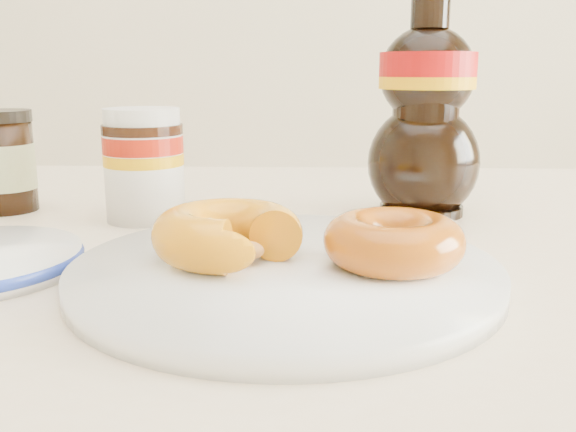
{
  "coord_description": "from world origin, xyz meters",
  "views": [
    {
      "loc": [
        0.03,
        -0.39,
        0.89
      ],
      "look_at": [
        0.01,
        0.08,
        0.79
      ],
      "focal_mm": 40.0,
      "sensor_mm": 36.0,
      "label": 1
    }
  ],
  "objects_px": {
    "plate": "(285,272)",
    "donut_whole": "(394,241)",
    "donut_bitten": "(228,234)",
    "dark_jar": "(3,162)",
    "dining_table": "(277,350)",
    "nutella_jar": "(144,160)",
    "syrup_bottle": "(426,106)"
  },
  "relations": [
    {
      "from": "donut_whole",
      "to": "dark_jar",
      "type": "xyz_separation_m",
      "value": [
        -0.37,
        0.22,
        0.02
      ]
    },
    {
      "from": "plate",
      "to": "donut_bitten",
      "type": "bearing_deg",
      "value": 171.84
    },
    {
      "from": "dining_table",
      "to": "nutella_jar",
      "type": "bearing_deg",
      "value": 139.87
    },
    {
      "from": "dining_table",
      "to": "donut_whole",
      "type": "xyz_separation_m",
      "value": [
        0.08,
        -0.07,
        0.11
      ]
    },
    {
      "from": "plate",
      "to": "donut_bitten",
      "type": "height_order",
      "value": "donut_bitten"
    },
    {
      "from": "donut_bitten",
      "to": "donut_whole",
      "type": "bearing_deg",
      "value": 0.05
    },
    {
      "from": "plate",
      "to": "dark_jar",
      "type": "distance_m",
      "value": 0.37
    },
    {
      "from": "donut_bitten",
      "to": "syrup_bottle",
      "type": "distance_m",
      "value": 0.28
    },
    {
      "from": "donut_whole",
      "to": "dark_jar",
      "type": "distance_m",
      "value": 0.43
    },
    {
      "from": "donut_bitten",
      "to": "dark_jar",
      "type": "relative_size",
      "value": 1.01
    },
    {
      "from": "plate",
      "to": "nutella_jar",
      "type": "bearing_deg",
      "value": 128.0
    },
    {
      "from": "donut_bitten",
      "to": "dark_jar",
      "type": "height_order",
      "value": "dark_jar"
    },
    {
      "from": "dark_jar",
      "to": "dining_table",
      "type": "bearing_deg",
      "value": -26.95
    },
    {
      "from": "nutella_jar",
      "to": "dark_jar",
      "type": "height_order",
      "value": "nutella_jar"
    },
    {
      "from": "dining_table",
      "to": "plate",
      "type": "relative_size",
      "value": 4.82
    },
    {
      "from": "nutella_jar",
      "to": "dark_jar",
      "type": "xyz_separation_m",
      "value": [
        -0.15,
        0.03,
        -0.01
      ]
    },
    {
      "from": "syrup_bottle",
      "to": "dark_jar",
      "type": "relative_size",
      "value": 2.09
    },
    {
      "from": "dining_table",
      "to": "nutella_jar",
      "type": "xyz_separation_m",
      "value": [
        -0.13,
        0.11,
        0.14
      ]
    },
    {
      "from": "donut_whole",
      "to": "dark_jar",
      "type": "relative_size",
      "value": 0.92
    },
    {
      "from": "nutella_jar",
      "to": "syrup_bottle",
      "type": "bearing_deg",
      "value": 7.5
    },
    {
      "from": "dining_table",
      "to": "dark_jar",
      "type": "height_order",
      "value": "dark_jar"
    },
    {
      "from": "dining_table",
      "to": "plate",
      "type": "height_order",
      "value": "plate"
    },
    {
      "from": "syrup_bottle",
      "to": "donut_bitten",
      "type": "bearing_deg",
      "value": -128.29
    },
    {
      "from": "donut_bitten",
      "to": "nutella_jar",
      "type": "bearing_deg",
      "value": 124.99
    },
    {
      "from": "dining_table",
      "to": "syrup_bottle",
      "type": "relative_size",
      "value": 6.56
    },
    {
      "from": "dark_jar",
      "to": "nutella_jar",
      "type": "bearing_deg",
      "value": -12.47
    },
    {
      "from": "plate",
      "to": "donut_whole",
      "type": "relative_size",
      "value": 3.09
    },
    {
      "from": "donut_whole",
      "to": "nutella_jar",
      "type": "height_order",
      "value": "nutella_jar"
    },
    {
      "from": "dining_table",
      "to": "dark_jar",
      "type": "distance_m",
      "value": 0.35
    },
    {
      "from": "dining_table",
      "to": "syrup_bottle",
      "type": "distance_m",
      "value": 0.28
    },
    {
      "from": "plate",
      "to": "dark_jar",
      "type": "height_order",
      "value": "dark_jar"
    },
    {
      "from": "plate",
      "to": "dark_jar",
      "type": "bearing_deg",
      "value": 143.87
    }
  ]
}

